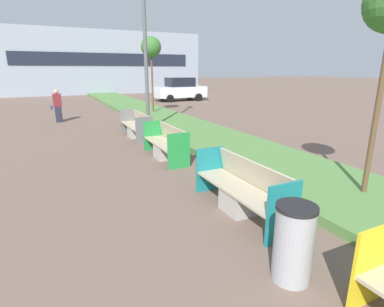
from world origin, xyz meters
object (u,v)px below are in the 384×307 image
(bench_grey_frame, at_px, (137,128))
(street_lamp_post, at_px, (144,16))
(sapling_tree_far, at_px, (151,48))
(bench_teal_frame, at_px, (241,192))
(litter_bin, at_px, (293,243))
(pedestrian_walking, at_px, (58,106))
(parked_car_distant, at_px, (180,89))
(bench_green_frame, at_px, (166,146))

(bench_grey_frame, relative_size, street_lamp_post, 0.29)
(bench_grey_frame, xyz_separation_m, sapling_tree_far, (2.46, 5.34, 3.24))
(street_lamp_post, xyz_separation_m, sapling_tree_far, (1.85, 4.89, -0.76))
(bench_teal_frame, distance_m, litter_bin, 1.87)
(bench_grey_frame, bearing_deg, street_lamp_post, 36.31)
(bench_teal_frame, bearing_deg, pedestrian_walking, 101.88)
(bench_teal_frame, bearing_deg, bench_grey_frame, 89.99)
(bench_teal_frame, xyz_separation_m, parked_car_distant, (7.06, 18.90, 0.54))
(parked_car_distant, bearing_deg, street_lamp_post, -120.76)
(litter_bin, distance_m, parked_car_distant, 22.03)
(litter_bin, distance_m, sapling_tree_far, 14.66)
(bench_grey_frame, distance_m, pedestrian_walking, 5.63)
(bench_grey_frame, height_order, street_lamp_post, street_lamp_post)
(sapling_tree_far, height_order, parked_car_distant, sapling_tree_far)
(bench_green_frame, relative_size, parked_car_distant, 0.50)
(bench_grey_frame, bearing_deg, bench_teal_frame, -90.01)
(bench_grey_frame, xyz_separation_m, street_lamp_post, (0.61, 0.45, 4.00))
(street_lamp_post, distance_m, pedestrian_walking, 6.59)
(litter_bin, xyz_separation_m, street_lamp_post, (1.12, 9.12, 3.88))
(bench_teal_frame, height_order, bench_grey_frame, same)
(bench_grey_frame, xyz_separation_m, pedestrian_walking, (-2.50, 5.02, 0.42))
(bench_teal_frame, height_order, litter_bin, litter_bin)
(litter_bin, bearing_deg, pedestrian_walking, 98.30)
(sapling_tree_far, xyz_separation_m, parked_car_distant, (4.59, 6.68, -2.70))
(bench_teal_frame, distance_m, bench_grey_frame, 6.88)
(parked_car_distant, bearing_deg, bench_teal_frame, -112.12)
(bench_teal_frame, relative_size, parked_car_distant, 0.53)
(bench_green_frame, distance_m, parked_car_distant, 16.69)
(litter_bin, bearing_deg, parked_car_distant, 69.93)
(street_lamp_post, height_order, sapling_tree_far, street_lamp_post)
(bench_green_frame, relative_size, litter_bin, 2.14)
(sapling_tree_far, height_order, pedestrian_walking, sapling_tree_far)
(pedestrian_walking, bearing_deg, parked_car_distant, 36.20)
(street_lamp_post, relative_size, pedestrian_walking, 5.05)
(pedestrian_walking, bearing_deg, litter_bin, -81.70)
(litter_bin, relative_size, parked_car_distant, 0.23)
(bench_green_frame, distance_m, sapling_tree_far, 9.37)
(litter_bin, bearing_deg, sapling_tree_far, 78.04)
(bench_teal_frame, xyz_separation_m, sapling_tree_far, (2.46, 12.22, 3.24))
(bench_green_frame, height_order, bench_grey_frame, same)
(sapling_tree_far, distance_m, parked_car_distant, 8.55)
(litter_bin, bearing_deg, bench_green_frame, 84.84)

